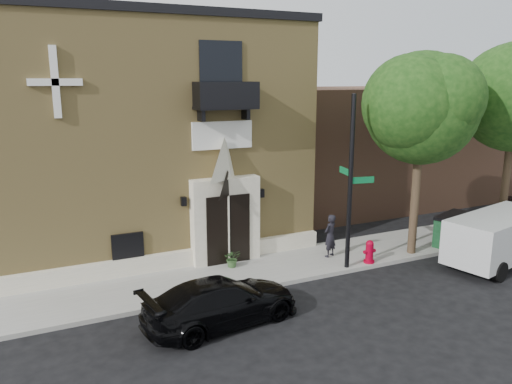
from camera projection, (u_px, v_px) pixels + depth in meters
ground at (283, 286)px, 16.98m from camera, size 120.00×120.00×0.00m
sidewalk at (288, 265)px, 18.70m from camera, size 42.00×3.00×0.15m
church at (138, 132)px, 21.73m from camera, size 12.20×11.01×9.30m
neighbour_building at (392, 143)px, 29.17m from camera, size 18.00×8.00×6.40m
street_tree_left at (424, 107)px, 18.46m from camera, size 4.97×4.38×7.77m
black_sedan at (222, 302)px, 14.27m from camera, size 4.87×2.53×1.35m
cargo_van at (501, 236)px, 18.85m from camera, size 5.07×2.91×1.95m
street_sign at (351, 183)px, 17.63m from camera, size 0.98×1.09×6.26m
fire_hydrant at (369, 252)px, 18.65m from camera, size 0.50×0.40×0.88m
dumpster at (456, 230)px, 20.60m from camera, size 2.23×1.74×1.28m
planter at (233, 258)px, 18.24m from camera, size 0.72×0.67×0.67m
pedestrian_near at (330, 236)px, 19.21m from camera, size 0.72×0.61×1.68m
pedestrian_far at (510, 211)px, 23.04m from camera, size 0.80×0.89×1.50m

